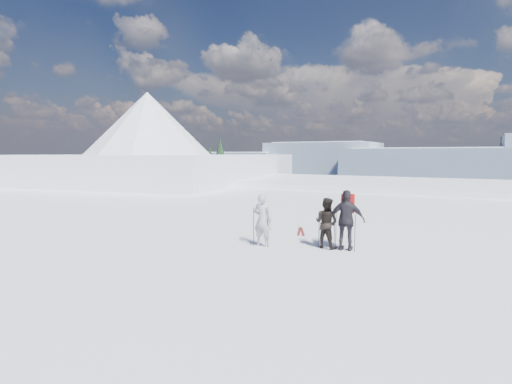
# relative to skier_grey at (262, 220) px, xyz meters

# --- Properties ---
(lake_basin) EXTENTS (820.00, 820.00, 71.62)m
(lake_basin) POSITION_rel_skier_grey_xyz_m (1.19, 27.68, -7.40)
(lake_basin) COLOR white
(lake_basin) RESTS_ON ground
(far_mountain_range) EXTENTS (770.00, 110.00, 53.00)m
(far_mountain_range) POSITION_rel_skier_grey_xyz_m (30.79, 452.46, -8.09)
(far_mountain_range) COLOR slate
(far_mountain_range) RESTS_ON ground
(near_ridge) EXTENTS (31.37, 35.68, 25.62)m
(near_ridge) POSITION_rel_skier_grey_xyz_m (-25.37, 27.02, -4.38)
(near_ridge) COLOR white
(near_ridge) RESTS_ON ground
(skier_grey) EXTENTS (0.67, 0.45, 1.80)m
(skier_grey) POSITION_rel_skier_grey_xyz_m (0.00, 0.00, 0.00)
(skier_grey) COLOR #979EA5
(skier_grey) RESTS_ON ground
(skier_dark) EXTENTS (0.93, 0.79, 1.69)m
(skier_dark) POSITION_rel_skier_grey_xyz_m (2.00, 0.76, -0.06)
(skier_dark) COLOR black
(skier_dark) RESTS_ON ground
(skier_pack) EXTENTS (1.22, 0.66, 1.98)m
(skier_pack) POSITION_rel_skier_grey_xyz_m (2.68, 0.77, 0.09)
(skier_pack) COLOR black
(skier_pack) RESTS_ON ground
(backpack) EXTENTS (0.45, 0.30, 0.63)m
(backpack) POSITION_rel_skier_grey_xyz_m (2.64, 1.02, 1.39)
(backpack) COLOR red
(backpack) RESTS_ON skier_pack
(ski_poles) EXTENTS (3.28, 0.89, 1.37)m
(ski_poles) POSITION_rel_skier_grey_xyz_m (1.51, 0.43, -0.27)
(ski_poles) COLOR black
(ski_poles) RESTS_ON ground
(skis_loose) EXTENTS (0.88, 1.62, 0.03)m
(skis_loose) POSITION_rel_skier_grey_xyz_m (0.21, 2.94, -0.89)
(skis_loose) COLOR black
(skis_loose) RESTS_ON ground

